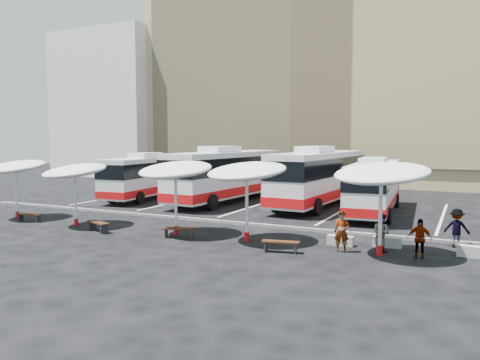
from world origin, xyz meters
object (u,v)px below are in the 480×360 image
at_px(passenger_3, 457,228).
at_px(conc_bench_1, 387,242).
at_px(wood_bench_0, 29,216).
at_px(conc_bench_0, 340,241).
at_px(sunshade_1, 75,171).
at_px(bus_2, 320,175).
at_px(passenger_1, 381,233).
at_px(bus_3, 374,185).
at_px(sunshade_4, 381,174).
at_px(sunshade_0, 15,167).
at_px(bus_0, 152,175).
at_px(sunshade_2, 175,170).
at_px(wood_bench_1, 98,224).
at_px(bus_1, 228,173).
at_px(wood_bench_3, 281,244).
at_px(passenger_0, 342,232).
at_px(conc_bench_2, 473,252).
at_px(wood_bench_2, 179,230).
at_px(passenger_2, 419,238).

bearing_deg(passenger_3, conc_bench_1, 26.59).
height_order(wood_bench_0, conc_bench_1, wood_bench_0).
bearing_deg(conc_bench_0, sunshade_1, -173.34).
xyz_separation_m(bus_2, passenger_1, (6.20, -12.15, -1.34)).
height_order(bus_3, sunshade_4, sunshade_4).
bearing_deg(sunshade_0, conc_bench_0, 4.09).
height_order(bus_0, conc_bench_0, bus_0).
height_order(sunshade_1, passenger_3, sunshade_1).
relative_size(sunshade_2, wood_bench_1, 2.28).
xyz_separation_m(sunshade_2, wood_bench_1, (-3.88, -1.20, -2.77)).
relative_size(bus_1, wood_bench_3, 8.26).
relative_size(bus_0, bus_3, 1.02).
height_order(sunshade_1, conc_bench_0, sunshade_1).
bearing_deg(wood_bench_3, wood_bench_0, 178.19).
distance_m(bus_1, conc_bench_1, 16.64).
height_order(passenger_0, passenger_3, passenger_0).
bearing_deg(bus_2, conc_bench_2, -46.93).
distance_m(wood_bench_0, wood_bench_3, 15.32).
height_order(wood_bench_1, wood_bench_2, wood_bench_1).
bearing_deg(bus_2, conc_bench_0, -66.27).
height_order(bus_1, sunshade_1, bus_1).
relative_size(conc_bench_0, passenger_0, 0.66).
bearing_deg(wood_bench_1, bus_3, 47.08).
bearing_deg(conc_bench_1, passenger_2, -44.14).
distance_m(bus_3, wood_bench_3, 12.42).
distance_m(conc_bench_1, passenger_2, 2.04).
xyz_separation_m(bus_2, wood_bench_1, (-7.30, -14.10, -1.75)).
bearing_deg(wood_bench_2, passenger_2, 5.31).
bearing_deg(bus_1, bus_0, -171.41).
relative_size(sunshade_2, passenger_0, 2.25).
bearing_deg(conc_bench_2, conc_bench_1, 174.66).
xyz_separation_m(conc_bench_0, conc_bench_1, (1.90, 0.53, 0.01)).
relative_size(wood_bench_0, conc_bench_2, 1.25).
relative_size(sunshade_2, conc_bench_2, 3.18).
height_order(bus_2, passenger_3, bus_2).
bearing_deg(wood_bench_3, passenger_1, 28.22).
bearing_deg(conc_bench_0, passenger_2, -14.15).
xyz_separation_m(wood_bench_1, wood_bench_3, (9.82, -0.02, -0.02)).
distance_m(wood_bench_3, conc_bench_0, 3.04).
height_order(wood_bench_0, wood_bench_3, wood_bench_3).
distance_m(bus_0, passenger_3, 23.68).
bearing_deg(sunshade_4, conc_bench_1, 88.47).
distance_m(bus_0, sunshade_4, 22.50).
bearing_deg(bus_0, passenger_0, -37.76).
bearing_deg(conc_bench_0, conc_bench_1, 15.73).
height_order(sunshade_0, passenger_0, sunshade_0).
height_order(bus_1, conc_bench_2, bus_1).
height_order(sunshade_1, sunshade_4, sunshade_4).
bearing_deg(wood_bench_3, sunshade_0, 176.55).
height_order(sunshade_2, wood_bench_1, sunshade_2).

